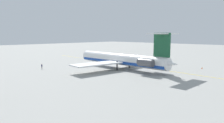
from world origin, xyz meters
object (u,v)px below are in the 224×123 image
object	(u,v)px
safety_cone_nose	(202,68)
safety_cone_wingtip	(116,58)
ground_crew_near_nose	(42,66)
ground_crew_portside	(112,57)
ground_crew_near_tail	(134,57)
main_jetliner	(123,59)

from	to	relation	value
safety_cone_nose	safety_cone_wingtip	size ratio (longest dim) A/B	1.00
ground_crew_near_nose	ground_crew_portside	xyz separation A→B (m)	(3.33, -35.74, 0.02)
ground_crew_near_nose	ground_crew_near_tail	distance (m)	40.47
ground_crew_portside	main_jetliner	bearing A→B (deg)	58.71
safety_cone_wingtip	ground_crew_near_nose	bearing A→B (deg)	93.49
main_jetliner	safety_cone_nose	size ratio (longest dim) A/B	70.96
ground_crew_near_nose	ground_crew_portside	bearing A→B (deg)	89.67
ground_crew_near_nose	safety_cone_wingtip	xyz separation A→B (m)	(2.25, -36.79, -0.77)
ground_crew_near_tail	ground_crew_portside	world-z (taller)	ground_crew_near_tail
safety_cone_wingtip	ground_crew_portside	bearing A→B (deg)	44.19
ground_crew_portside	safety_cone_nose	xyz separation A→B (m)	(-39.85, -0.31, -0.79)
main_jetliner	safety_cone_wingtip	xyz separation A→B (m)	(20.92, -18.71, -2.83)
main_jetliner	safety_cone_nose	world-z (taller)	main_jetliner
ground_crew_near_nose	safety_cone_wingtip	size ratio (longest dim) A/B	3.00
ground_crew_near_tail	ground_crew_portside	distance (m)	9.70
ground_crew_near_tail	safety_cone_nose	bearing A→B (deg)	-147.12
safety_cone_nose	ground_crew_portside	bearing A→B (deg)	0.45
safety_cone_wingtip	safety_cone_nose	bearing A→B (deg)	178.92
ground_crew_near_nose	ground_crew_portside	distance (m)	35.89
safety_cone_wingtip	main_jetliner	bearing A→B (deg)	138.19
ground_crew_near_tail	safety_cone_wingtip	xyz separation A→B (m)	(7.57, 3.33, -0.85)
safety_cone_wingtip	ground_crew_near_tail	bearing A→B (deg)	-156.23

